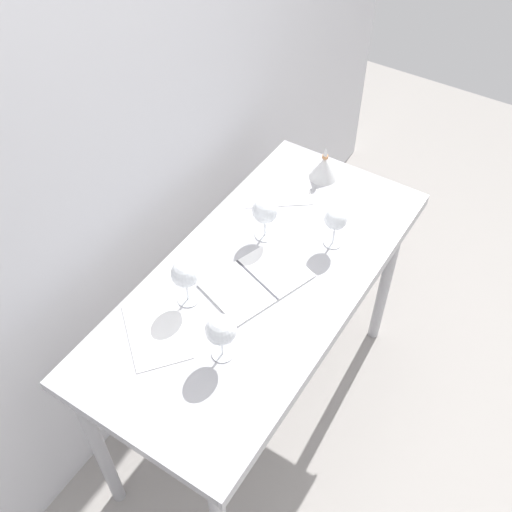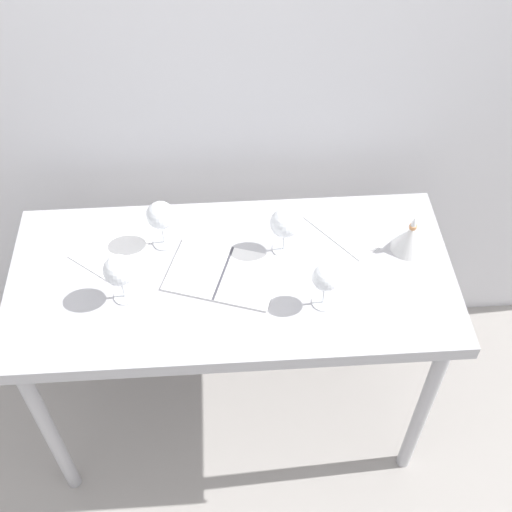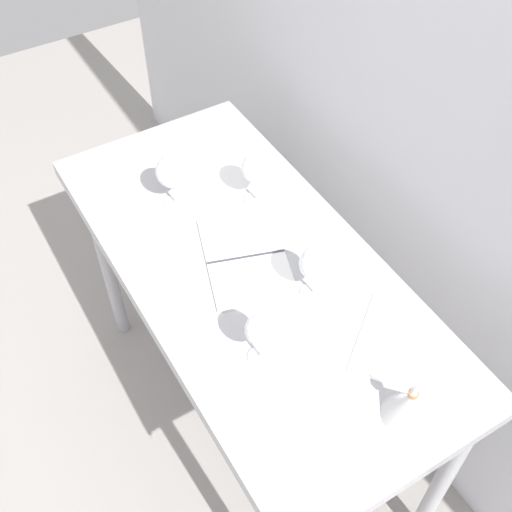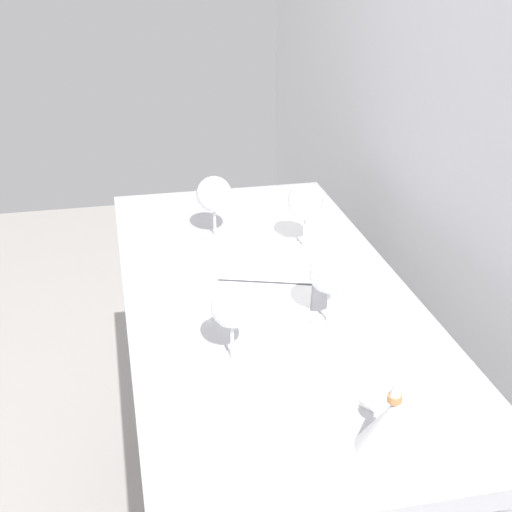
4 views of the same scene
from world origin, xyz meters
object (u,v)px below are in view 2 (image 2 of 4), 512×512
(wine_glass_far_left, at_px, (161,216))
(wine_glass_near_right, at_px, (326,279))
(wine_glass_far_right, at_px, (285,224))
(open_notebook, at_px, (223,273))
(wine_glass_near_left, at_px, (119,271))
(tasting_sheet_lower, at_px, (116,243))
(tasting_sheet_upper, at_px, (347,228))
(decanter_funnel, at_px, (410,238))

(wine_glass_far_left, height_order, wine_glass_near_right, wine_glass_far_left)
(wine_glass_far_right, xyz_separation_m, open_notebook, (-0.20, -0.09, -0.11))
(wine_glass_near_left, xyz_separation_m, tasting_sheet_lower, (-0.04, 0.22, -0.12))
(open_notebook, bearing_deg, tasting_sheet_lower, 174.37)
(wine_glass_far_right, bearing_deg, tasting_sheet_upper, 20.30)
(wine_glass_far_left, relative_size, decanter_funnel, 1.21)
(wine_glass_near_left, relative_size, decanter_funnel, 1.20)
(tasting_sheet_lower, bearing_deg, open_notebook, 14.98)
(open_notebook, height_order, tasting_sheet_lower, open_notebook)
(wine_glass_near_right, bearing_deg, wine_glass_far_right, 113.72)
(wine_glass_far_right, relative_size, open_notebook, 0.43)
(wine_glass_near_left, xyz_separation_m, tasting_sheet_upper, (0.72, 0.24, -0.12))
(wine_glass_near_left, distance_m, tasting_sheet_lower, 0.26)
(wine_glass_far_right, bearing_deg, open_notebook, -154.92)
(wine_glass_far_left, xyz_separation_m, tasting_sheet_upper, (0.61, 0.03, -0.12))
(tasting_sheet_upper, height_order, tasting_sheet_lower, same)
(wine_glass_near_left, bearing_deg, tasting_sheet_lower, 100.87)
(wine_glass_near_right, relative_size, tasting_sheet_upper, 0.62)
(wine_glass_near_right, height_order, tasting_sheet_upper, wine_glass_near_right)
(open_notebook, distance_m, tasting_sheet_upper, 0.45)
(wine_glass_far_left, relative_size, wine_glass_far_right, 1.02)
(wine_glass_far_left, xyz_separation_m, decanter_funnel, (0.79, -0.07, -0.07))
(tasting_sheet_upper, bearing_deg, wine_glass_far_left, 145.53)
(open_notebook, xyz_separation_m, tasting_sheet_upper, (0.42, 0.17, -0.00))
(wine_glass_near_left, xyz_separation_m, wine_glass_near_right, (0.60, -0.06, -0.01))
(tasting_sheet_upper, bearing_deg, wine_glass_near_right, -148.88)
(wine_glass_near_left, bearing_deg, decanter_funnel, 8.92)
(open_notebook, bearing_deg, wine_glass_far_left, 160.28)
(open_notebook, relative_size, tasting_sheet_upper, 1.50)
(decanter_funnel, bearing_deg, wine_glass_near_right, -146.19)
(wine_glass_far_right, height_order, tasting_sheet_lower, wine_glass_far_right)
(decanter_funnel, bearing_deg, tasting_sheet_lower, 175.10)
(tasting_sheet_lower, bearing_deg, decanter_funnel, 34.07)
(wine_glass_far_right, height_order, wine_glass_near_right, wine_glass_far_right)
(wine_glass_near_left, xyz_separation_m, open_notebook, (0.30, 0.07, -0.12))
(open_notebook, bearing_deg, decanter_funnel, 25.22)
(open_notebook, xyz_separation_m, decanter_funnel, (0.60, 0.07, 0.04))
(wine_glass_near_right, height_order, decanter_funnel, wine_glass_near_right)
(tasting_sheet_lower, bearing_deg, wine_glass_far_left, 36.66)
(open_notebook, height_order, tasting_sheet_upper, open_notebook)
(wine_glass_far_left, bearing_deg, tasting_sheet_lower, 177.69)
(wine_glass_near_left, distance_m, wine_glass_near_right, 0.60)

